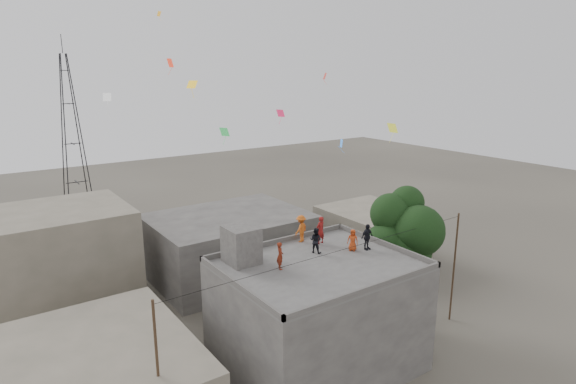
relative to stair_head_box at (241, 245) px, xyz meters
name	(u,v)px	position (x,y,z in m)	size (l,w,h in m)	color
ground	(317,365)	(3.20, -2.60, -7.10)	(140.00, 140.00, 0.00)	#3F3B34
main_building	(317,316)	(3.20, -2.60, -4.05)	(10.00, 8.00, 6.10)	#444240
parapet	(318,262)	(3.20, -2.60, -0.85)	(10.00, 8.00, 0.30)	#444240
stair_head_box	(241,245)	(0.00, 0.00, 0.00)	(1.60, 1.80, 2.00)	#444240
neighbor_north	(229,245)	(5.20, 11.40, -4.60)	(12.00, 9.00, 5.00)	#444240
neighbor_northwest	(62,258)	(-6.80, 13.40, -3.60)	(9.00, 8.00, 7.00)	#655F50
neighbor_east	(372,234)	(17.20, 7.40, -4.90)	(7.00, 8.00, 4.40)	#655F50
tree	(404,235)	(10.57, -2.00, -1.00)	(4.90, 4.60, 9.10)	black
utility_line	(340,310)	(3.70, -3.85, -3.27)	(20.12, 0.62, 7.40)	black
transmission_tower	(72,135)	(-0.80, 37.40, 1.97)	(2.97, 2.97, 20.01)	black
person_red_adult	(320,230)	(5.30, -0.13, -0.16)	(0.61, 0.40, 1.67)	maroon
person_orange_child	(353,240)	(6.09, -2.10, -0.37)	(0.62, 0.40, 1.27)	#AF3914
person_dark_child	(316,240)	(4.15, -1.14, -0.27)	(0.71, 0.55, 1.46)	black
person_dark_adult	(367,237)	(6.87, -2.45, -0.23)	(0.90, 0.37, 1.53)	black
person_orange_adult	(301,229)	(4.56, 0.80, -0.18)	(1.06, 0.61, 1.65)	#C65616
person_red_child	(280,256)	(1.21, -1.92, -0.27)	(0.53, 0.35, 1.46)	maroon
kites	(260,81)	(3.80, 4.07, 8.41)	(19.17, 15.28, 12.07)	#FF351A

